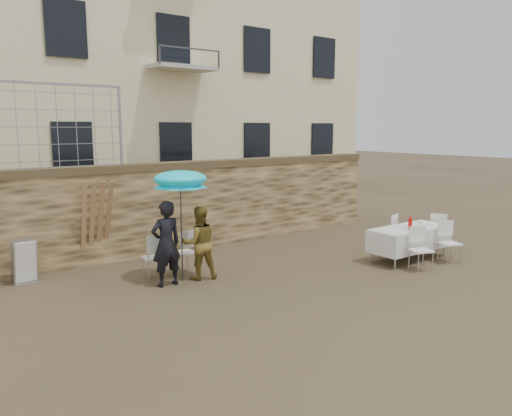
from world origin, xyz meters
TOP-DOWN VIEW (x-y plane):
  - ground at (0.00, 0.00)m, footprint 80.00×80.00m
  - stone_wall at (0.00, 5.00)m, footprint 13.00×0.50m
  - chain_link_fence at (-3.00, 5.00)m, footprint 3.20×0.06m
  - man_suit at (-1.58, 2.50)m, footprint 0.63×0.42m
  - woman_dress at (-0.83, 2.50)m, footprint 0.87×0.76m
  - umbrella at (-1.18, 2.60)m, footprint 1.10×1.10m
  - couple_chair_left at (-1.58, 3.05)m, footprint 0.54×0.54m
  - couple_chair_right at (-0.88, 3.05)m, footprint 0.52×0.52m
  - banquet_table at (3.91, 0.84)m, footprint 2.10×0.85m
  - soda_bottle at (3.71, 0.69)m, footprint 0.09×0.09m
  - table_chair_front_left at (3.31, 0.09)m, footprint 0.61×0.61m
  - table_chair_front_right at (4.41, 0.09)m, footprint 0.62×0.62m
  - table_chair_back at (4.11, 1.64)m, footprint 0.59×0.59m
  - table_chair_side at (5.31, 0.94)m, footprint 0.62×0.62m
  - chair_stack_right at (-3.78, 4.54)m, footprint 0.46×0.47m
  - wood_planks at (-2.18, 4.61)m, footprint 0.70×0.20m

SIDE VIEW (x-z plane):
  - ground at x=0.00m, z-range 0.00..0.00m
  - chair_stack_right at x=-3.78m, z-range 0.00..0.92m
  - couple_chair_left at x=-1.58m, z-range 0.00..0.96m
  - couple_chair_right at x=-0.88m, z-range 0.00..0.96m
  - table_chair_front_left at x=3.31m, z-range 0.00..0.96m
  - table_chair_front_right at x=4.41m, z-range 0.00..0.96m
  - table_chair_back at x=4.11m, z-range 0.00..0.96m
  - table_chair_side at x=5.31m, z-range 0.00..0.96m
  - banquet_table at x=3.91m, z-range 0.34..1.12m
  - woman_dress at x=-0.83m, z-range 0.00..1.52m
  - man_suit at x=-1.58m, z-range 0.00..1.70m
  - soda_bottle at x=3.71m, z-range 0.77..1.04m
  - wood_planks at x=-2.18m, z-range 0.00..2.00m
  - stone_wall at x=0.00m, z-range 0.00..2.20m
  - umbrella at x=-1.18m, z-range 0.95..3.09m
  - chain_link_fence at x=-3.00m, z-range 2.20..4.00m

